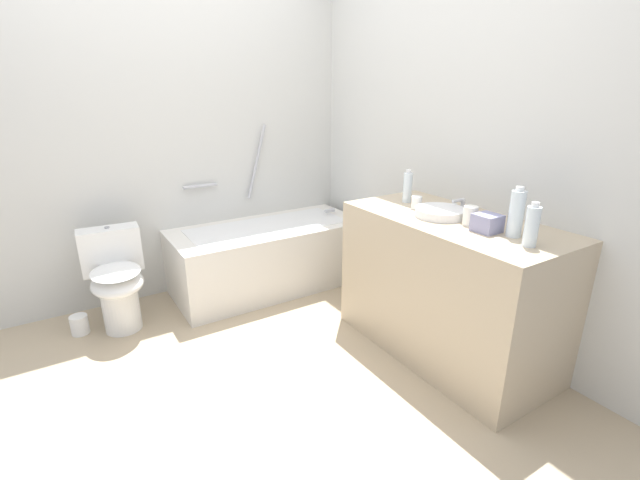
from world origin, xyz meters
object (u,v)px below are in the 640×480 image
drinking_glass_1 (470,216)px  toilet_paper_roll (80,325)px  drinking_glass_0 (417,203)px  water_bottle_1 (532,226)px  sink_basin (440,212)px  tissue_box (487,223)px  bathtub (269,254)px  toilet (116,279)px  water_bottle_2 (408,187)px  sink_faucet (461,206)px  water_bottle_0 (516,213)px

drinking_glass_1 → toilet_paper_roll: bearing=140.9°
drinking_glass_0 → water_bottle_1: bearing=-91.6°
water_bottle_1 → sink_basin: bearing=88.1°
tissue_box → bathtub: bearing=105.5°
toilet → tissue_box: (1.58, -1.59, 0.54)m
water_bottle_2 → drinking_glass_1: (-0.05, -0.54, -0.05)m
tissue_box → drinking_glass_1: bearing=81.3°
sink_faucet → tissue_box: 0.37m
water_bottle_1 → toilet: bearing=130.5°
bathtub → sink_basin: bathtub is taller
toilet → tissue_box: size_ratio=5.57×
drinking_glass_0 → toilet_paper_roll: bearing=148.8°
sink_basin → toilet_paper_roll: size_ratio=2.23×
bathtub → drinking_glass_0: bathtub is taller
toilet → sink_faucet: (1.76, -1.27, 0.53)m
sink_faucet → water_bottle_1: water_bottle_1 is taller
sink_faucet → water_bottle_0: 0.47m
bathtub → water_bottle_1: (0.44, -1.88, 0.66)m
water_bottle_2 → toilet: bearing=150.7°
bathtub → sink_faucet: bathtub is taller
sink_basin → sink_faucet: bearing=0.0°
toilet_paper_roll → drinking_glass_0: bearing=-31.2°
drinking_glass_0 → sink_basin: bearing=-90.8°
toilet → water_bottle_1: bearing=44.1°
tissue_box → toilet: bearing=134.8°
water_bottle_1 → sink_faucet: bearing=71.2°
sink_basin → water_bottle_0: water_bottle_0 is taller
toilet → toilet_paper_roll: (-0.26, 0.04, -0.28)m
drinking_glass_0 → toilet: bearing=145.9°
toilet → drinking_glass_1: bearing=51.1°
water_bottle_0 → water_bottle_2: bearing=88.3°
sink_basin → drinking_glass_0: bearing=89.2°
sink_basin → water_bottle_2: 0.36m
drinking_glass_0 → drinking_glass_1: (0.01, -0.39, 0.01)m
sink_faucet → toilet_paper_roll: bearing=146.9°
toilet → sink_basin: bearing=54.9°
toilet_paper_roll → toilet: bearing=-9.8°
drinking_glass_1 → toilet_paper_roll: drinking_glass_1 is taller
sink_faucet → bathtub: bearing=115.7°
bathtub → water_bottle_1: size_ratio=7.12×
sink_faucet → water_bottle_0: water_bottle_0 is taller
water_bottle_2 → toilet_paper_roll: water_bottle_2 is taller
bathtub → sink_basin: size_ratio=5.24×
water_bottle_1 → tissue_box: 0.25m
water_bottle_0 → drinking_glass_0: 0.64m
drinking_glass_1 → tissue_box: (-0.02, -0.12, -0.01)m
sink_faucet → water_bottle_0: (-0.13, -0.44, 0.08)m
water_bottle_2 → drinking_glass_1: water_bottle_2 is taller
water_bottle_0 → water_bottle_1: 0.14m
toilet → water_bottle_0: 2.44m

